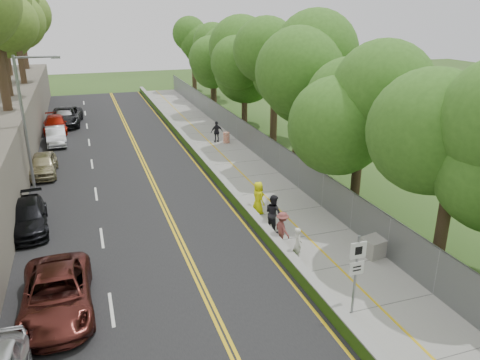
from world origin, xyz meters
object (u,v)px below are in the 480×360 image
object	(u,v)px
painter_0	(258,198)
person_far	(217,132)
streetlight	(27,115)
construction_barrel	(226,138)
car_2	(57,294)
signpost	(356,266)
concrete_block	(375,246)

from	to	relation	value
painter_0	person_far	distance (m)	14.54
streetlight	construction_barrel	distance (m)	15.84
construction_barrel	car_2	distance (m)	23.38
signpost	car_2	bearing A→B (deg)	160.79
construction_barrel	painter_0	bearing A→B (deg)	-100.33
construction_barrel	painter_0	distance (m)	14.22
streetlight	concrete_block	world-z (taller)	streetlight
construction_barrel	signpost	bearing A→B (deg)	-95.97
painter_0	concrete_block	bearing A→B (deg)	-161.90
car_2	painter_0	world-z (taller)	painter_0
streetlight	construction_barrel	bearing A→B (deg)	24.14
car_2	painter_0	size ratio (longest dim) A/B	2.96
car_2	painter_0	distance (m)	11.49
car_2	person_far	bearing A→B (deg)	59.80
car_2	concrete_block	bearing A→B (deg)	-0.25
streetlight	car_2	xyz separation A→B (m)	(1.46, -13.51, -3.86)
construction_barrel	concrete_block	bearing A→B (deg)	-87.64
painter_0	person_far	size ratio (longest dim) A/B	1.03
painter_0	car_2	bearing A→B (deg)	108.41
streetlight	painter_0	bearing A→B (deg)	-34.16
streetlight	concrete_block	distance (m)	20.50
signpost	painter_0	world-z (taller)	signpost
construction_barrel	person_far	xyz separation A→B (m)	(-0.68, 0.44, 0.44)
streetlight	concrete_block	size ratio (longest dim) A/B	6.66
streetlight	construction_barrel	xyz separation A→B (m)	(13.94, 6.25, -4.17)
painter_0	person_far	world-z (taller)	painter_0
painter_0	person_far	xyz separation A→B (m)	(1.87, 14.42, -0.03)
construction_barrel	person_far	world-z (taller)	person_far
streetlight	painter_0	distance (m)	14.26
construction_barrel	car_2	xyz separation A→B (m)	(-12.48, -19.76, 0.30)
construction_barrel	painter_0	size ratio (longest dim) A/B	0.47
signpost	concrete_block	world-z (taller)	signpost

